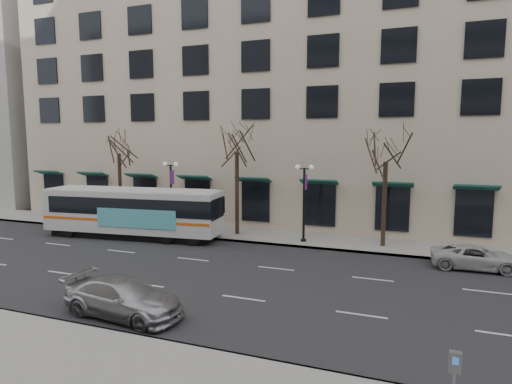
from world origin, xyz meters
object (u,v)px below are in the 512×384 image
at_px(lamp_post_left, 171,193).
at_px(lamp_post_right, 304,199).
at_px(tree_far_left, 118,141).
at_px(pay_station, 455,366).
at_px(silver_car, 123,297).
at_px(city_bus, 134,211).
at_px(white_pickup, 476,257).
at_px(tree_far_mid, 237,138).
at_px(tree_far_right, 386,146).

xyz_separation_m(lamp_post_left, lamp_post_right, (10.00, 0.00, 0.00)).
xyz_separation_m(tree_far_left, lamp_post_right, (15.01, -0.60, -3.75)).
bearing_deg(pay_station, silver_car, 172.46).
distance_m(city_bus, white_pickup, 21.57).
bearing_deg(city_bus, white_pickup, -5.65).
distance_m(tree_far_mid, lamp_post_right, 6.41).
bearing_deg(tree_far_left, lamp_post_left, -6.83).
bearing_deg(tree_far_mid, tree_far_right, -0.00).
bearing_deg(tree_far_left, city_bus, -41.19).
distance_m(lamp_post_right, white_pickup, 10.45).
bearing_deg(lamp_post_right, tree_far_left, 177.71).
bearing_deg(lamp_post_right, tree_far_mid, 173.17).
relative_size(white_pickup, pay_station, 3.20).
bearing_deg(lamp_post_right, silver_car, -105.07).
relative_size(lamp_post_right, white_pickup, 1.16).
height_order(lamp_post_right, white_pickup, lamp_post_right).
distance_m(tree_far_mid, city_bus, 8.81).
relative_size(tree_far_right, city_bus, 0.63).
bearing_deg(silver_car, pay_station, -94.88).
bearing_deg(tree_far_mid, white_pickup, -10.67).
bearing_deg(lamp_post_left, city_bus, -123.55).
height_order(tree_far_left, pay_station, tree_far_left).
relative_size(tree_far_mid, tree_far_right, 1.06).
relative_size(tree_far_mid, city_bus, 0.67).
distance_m(city_bus, silver_car, 13.90).
xyz_separation_m(lamp_post_left, silver_car, (6.29, -13.79, -2.22)).
height_order(lamp_post_left, silver_car, lamp_post_left).
relative_size(lamp_post_right, city_bus, 0.41).
relative_size(tree_far_right, lamp_post_right, 1.55).
xyz_separation_m(tree_far_mid, pay_station, (12.89, -16.33, -5.74)).
relative_size(tree_far_left, tree_far_mid, 0.98).
bearing_deg(tree_far_right, lamp_post_right, -173.15).
bearing_deg(tree_far_left, tree_far_mid, 0.00).
xyz_separation_m(lamp_post_right, city_bus, (-11.59, -2.39, -1.07)).
relative_size(lamp_post_left, city_bus, 0.41).
distance_m(tree_far_mid, white_pickup, 16.46).
distance_m(tree_far_mid, pay_station, 21.58).
relative_size(silver_car, white_pickup, 1.11).
distance_m(tree_far_mid, tree_far_right, 10.01).
xyz_separation_m(tree_far_right, pay_station, (2.89, -16.33, -5.26)).
height_order(lamp_post_right, city_bus, lamp_post_right).
distance_m(silver_car, white_pickup, 17.90).
bearing_deg(tree_far_left, lamp_post_right, -2.29).
distance_m(tree_far_left, silver_car, 19.24).
bearing_deg(pay_station, lamp_post_right, 118.55).
height_order(lamp_post_left, white_pickup, lamp_post_left).
distance_m(tree_far_right, lamp_post_left, 15.40).
distance_m(lamp_post_right, city_bus, 11.88).
bearing_deg(lamp_post_right, lamp_post_left, 180.00).
distance_m(city_bus, pay_station, 23.60).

